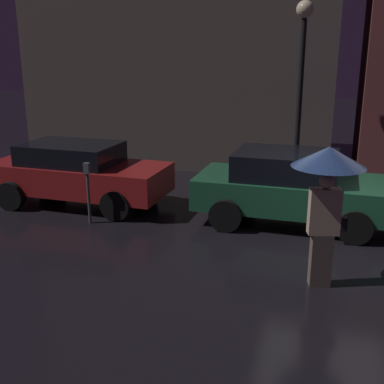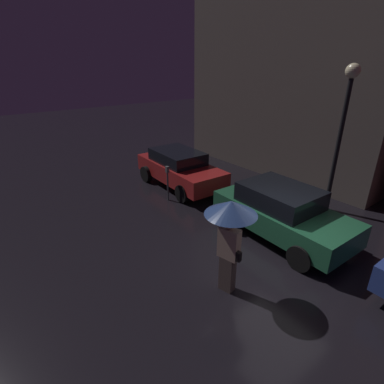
{
  "view_description": "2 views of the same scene",
  "coord_description": "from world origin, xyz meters",
  "px_view_note": "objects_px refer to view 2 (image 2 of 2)",
  "views": [
    {
      "loc": [
        -0.31,
        -8.51,
        3.51
      ],
      "look_at": [
        -2.61,
        -0.2,
        0.96
      ],
      "focal_mm": 45.0,
      "sensor_mm": 36.0,
      "label": 1
    },
    {
      "loc": [
        3.49,
        -5.31,
        4.69
      ],
      "look_at": [
        -3.22,
        -0.1,
        0.97
      ],
      "focal_mm": 28.0,
      "sensor_mm": 36.0,
      "label": 2
    }
  ],
  "objects_px": {
    "parked_car_red": "(180,168)",
    "parked_car_green": "(282,212)",
    "parking_meter": "(168,180)",
    "street_lamp_near": "(344,115)",
    "pedestrian_with_umbrella": "(230,222)"
  },
  "relations": [
    {
      "from": "parking_meter",
      "to": "parked_car_green",
      "type": "bearing_deg",
      "value": 16.39
    },
    {
      "from": "parked_car_red",
      "to": "parked_car_green",
      "type": "height_order",
      "value": "parked_car_green"
    },
    {
      "from": "parked_car_green",
      "to": "street_lamp_near",
      "type": "distance_m",
      "value": 3.62
    },
    {
      "from": "parked_car_red",
      "to": "parked_car_green",
      "type": "bearing_deg",
      "value": 2.7
    },
    {
      "from": "pedestrian_with_umbrella",
      "to": "parking_meter",
      "type": "bearing_deg",
      "value": -31.29
    },
    {
      "from": "pedestrian_with_umbrella",
      "to": "parking_meter",
      "type": "distance_m",
      "value": 5.06
    },
    {
      "from": "pedestrian_with_umbrella",
      "to": "parked_car_green",
      "type": "bearing_deg",
      "value": -88.9
    },
    {
      "from": "parked_car_green",
      "to": "street_lamp_near",
      "type": "height_order",
      "value": "street_lamp_near"
    },
    {
      "from": "parked_car_red",
      "to": "parking_meter",
      "type": "relative_size",
      "value": 3.25
    },
    {
      "from": "parked_car_red",
      "to": "pedestrian_with_umbrella",
      "type": "xyz_separation_m",
      "value": [
        5.59,
        -2.73,
        0.94
      ]
    },
    {
      "from": "parked_car_green",
      "to": "street_lamp_near",
      "type": "bearing_deg",
      "value": 93.4
    },
    {
      "from": "parked_car_green",
      "to": "pedestrian_with_umbrella",
      "type": "bearing_deg",
      "value": -74.33
    },
    {
      "from": "parked_car_red",
      "to": "parked_car_green",
      "type": "relative_size",
      "value": 1.05
    },
    {
      "from": "parked_car_red",
      "to": "parking_meter",
      "type": "xyz_separation_m",
      "value": [
        0.87,
        -1.15,
        0.04
      ]
    },
    {
      "from": "parked_car_green",
      "to": "parking_meter",
      "type": "xyz_separation_m",
      "value": [
        -4.03,
        -1.19,
        0.02
      ]
    }
  ]
}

